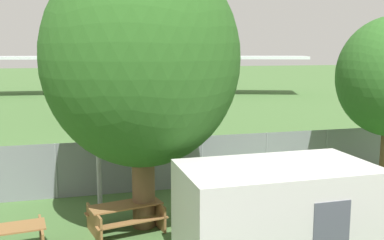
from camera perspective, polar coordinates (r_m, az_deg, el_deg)
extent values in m
cylinder|color=gray|center=(15.84, -16.85, -6.23)|extent=(0.07, 0.07, 1.89)
cylinder|color=gray|center=(15.93, -7.62, -5.82)|extent=(0.07, 0.07, 1.89)
cylinder|color=gray|center=(16.43, 1.26, -5.29)|extent=(0.07, 0.07, 1.89)
cylinder|color=gray|center=(17.29, 9.42, -4.69)|extent=(0.07, 0.07, 1.89)
cylinder|color=gray|center=(18.46, 16.67, -4.07)|extent=(0.07, 0.07, 1.89)
cylinder|color=gray|center=(19.89, 22.95, -3.48)|extent=(0.07, 0.07, 1.89)
cube|color=slate|center=(15.93, -7.62, -5.82)|extent=(56.00, 0.01, 1.89)
cylinder|color=silver|center=(48.14, -7.43, 8.68)|extent=(12.01, 36.67, 4.75)
cone|color=silver|center=(27.63, -10.58, 8.39)|extent=(5.61, 5.61, 4.75)
cone|color=silver|center=(69.30, -6.14, 8.80)|extent=(5.38, 6.67, 4.27)
cube|color=silver|center=(50.34, 4.95, 7.93)|extent=(17.17, 10.32, 0.30)
cylinder|color=#939399|center=(50.52, 2.08, 6.58)|extent=(2.95, 4.61, 2.14)
cube|color=silver|center=(51.79, -19.12, 7.50)|extent=(16.70, 6.14, 0.30)
cylinder|color=#939399|center=(51.63, -16.28, 6.28)|extent=(2.95, 4.61, 2.14)
cube|color=silver|center=(65.40, -6.42, 13.98)|extent=(1.10, 4.23, 7.12)
cube|color=silver|center=(64.91, -6.35, 9.20)|extent=(10.99, 5.83, 0.20)
cylinder|color=#2D2D33|center=(36.53, -8.67, 2.95)|extent=(0.24, 0.24, 2.40)
cylinder|color=#2D2D33|center=(36.63, -8.64, 1.52)|extent=(0.41, 0.61, 0.56)
cylinder|color=#2D2D33|center=(49.98, -3.93, 4.65)|extent=(0.24, 0.24, 2.40)
cylinder|color=#2D2D33|center=(50.06, -3.92, 3.60)|extent=(0.41, 0.61, 0.56)
cylinder|color=#2D2D33|center=(50.38, -10.44, 4.56)|extent=(0.24, 0.24, 2.40)
cylinder|color=#2D2D33|center=(50.46, -10.41, 3.52)|extent=(0.41, 0.61, 0.56)
cube|color=silver|center=(10.59, 10.61, -12.09)|extent=(4.36, 2.46, 2.44)
cube|color=brown|center=(12.76, -8.44, -10.62)|extent=(2.10, 1.17, 0.04)
cube|color=brown|center=(13.36, -9.20, -11.09)|extent=(1.99, 0.70, 0.04)
cube|color=brown|center=(12.37, -7.54, -12.74)|extent=(1.99, 0.70, 0.04)
cube|color=brown|center=(13.18, -4.66, -11.62)|extent=(0.36, 1.38, 0.74)
cube|color=brown|center=(12.65, -12.31, -12.70)|extent=(0.36, 1.38, 0.74)
cube|color=brown|center=(11.95, -22.22, -12.61)|extent=(1.75, 0.96, 0.04)
cube|color=brown|center=(12.58, -22.13, -12.97)|extent=(1.69, 0.48, 0.04)
cube|color=brown|center=(12.09, -18.53, -14.03)|extent=(0.23, 1.40, 0.74)
cylinder|color=brown|center=(12.84, -6.18, -8.11)|extent=(0.64, 0.64, 2.47)
ellipsoid|color=#28561E|center=(12.27, -6.46, 7.72)|extent=(5.34, 5.34, 5.87)
cylinder|color=#99999E|center=(14.31, -12.14, 6.25)|extent=(0.16, 0.16, 8.73)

